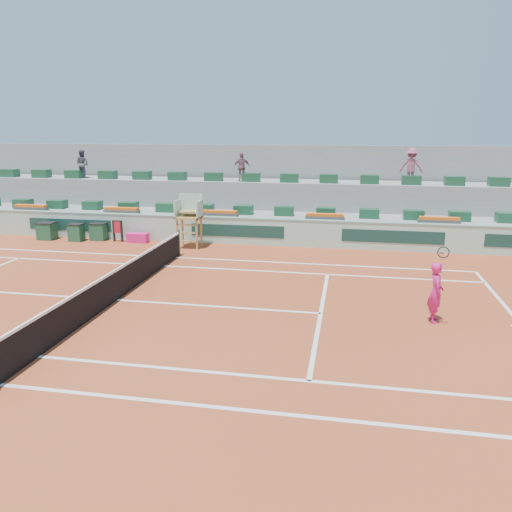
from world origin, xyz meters
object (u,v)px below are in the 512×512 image
at_px(drink_cooler_a, 99,231).
at_px(tennis_player, 436,292).
at_px(umpire_chair, 190,213).
at_px(player_bag, 138,238).

height_order(drink_cooler_a, tennis_player, tennis_player).
bearing_deg(tennis_player, drink_cooler_a, 150.56).
bearing_deg(tennis_player, umpire_chair, 141.77).
relative_size(drink_cooler_a, tennis_player, 0.37).
height_order(umpire_chair, tennis_player, umpire_chair).
bearing_deg(player_bag, tennis_player, -32.92).
bearing_deg(player_bag, umpire_chair, -9.21).
relative_size(umpire_chair, drink_cooler_a, 2.86).
distance_m(umpire_chair, tennis_player, 12.17).
distance_m(player_bag, umpire_chair, 3.09).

